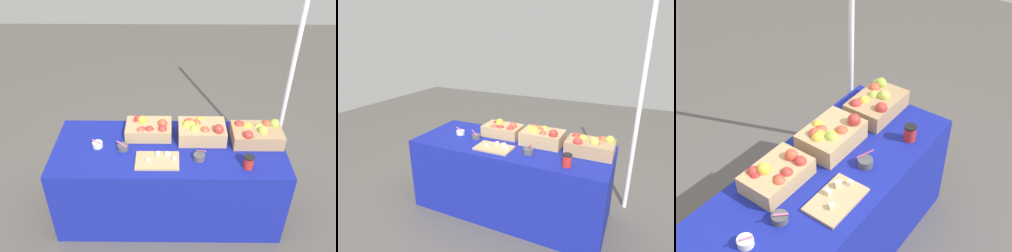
% 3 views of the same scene
% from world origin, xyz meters
% --- Properties ---
extents(ground_plane, '(10.00, 10.00, 0.00)m').
position_xyz_m(ground_plane, '(0.00, 0.00, 0.00)').
color(ground_plane, '#56514C').
extents(table, '(1.90, 0.76, 0.74)m').
position_xyz_m(table, '(0.00, 0.00, 0.37)').
color(table, navy).
rests_on(table, ground_plane).
extents(apple_crate_left, '(0.41, 0.27, 0.17)m').
position_xyz_m(apple_crate_left, '(0.73, 0.09, 0.81)').
color(apple_crate_left, tan).
rests_on(apple_crate_left, table).
extents(apple_crate_middle, '(0.39, 0.28, 0.19)m').
position_xyz_m(apple_crate_middle, '(0.26, 0.13, 0.82)').
color(apple_crate_middle, tan).
rests_on(apple_crate_middle, table).
extents(apple_crate_right, '(0.39, 0.25, 0.16)m').
position_xyz_m(apple_crate_right, '(-0.18, 0.17, 0.81)').
color(apple_crate_right, tan).
rests_on(apple_crate_right, table).
extents(cutting_board_front, '(0.34, 0.22, 0.05)m').
position_xyz_m(cutting_board_front, '(-0.09, -0.18, 0.75)').
color(cutting_board_front, tan).
rests_on(cutting_board_front, table).
extents(sample_bowl_near, '(0.10, 0.10, 0.11)m').
position_xyz_m(sample_bowl_near, '(0.24, -0.15, 0.77)').
color(sample_bowl_near, '#4C4C51').
rests_on(sample_bowl_near, table).
extents(sample_bowl_mid, '(0.09, 0.09, 0.09)m').
position_xyz_m(sample_bowl_mid, '(-0.37, -0.03, 0.76)').
color(sample_bowl_mid, '#4C4C51').
rests_on(sample_bowl_mid, table).
extents(sample_bowl_far, '(0.09, 0.09, 0.09)m').
position_xyz_m(sample_bowl_far, '(-0.59, -0.00, 0.76)').
color(sample_bowl_far, silver).
rests_on(sample_bowl_far, table).
extents(coffee_cup, '(0.08, 0.08, 0.11)m').
position_xyz_m(coffee_cup, '(0.61, -0.24, 0.79)').
color(coffee_cup, red).
rests_on(coffee_cup, table).
extents(tent_pole, '(0.04, 0.04, 2.14)m').
position_xyz_m(tent_pole, '(1.08, 0.55, 1.07)').
color(tent_pole, white).
rests_on(tent_pole, ground_plane).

